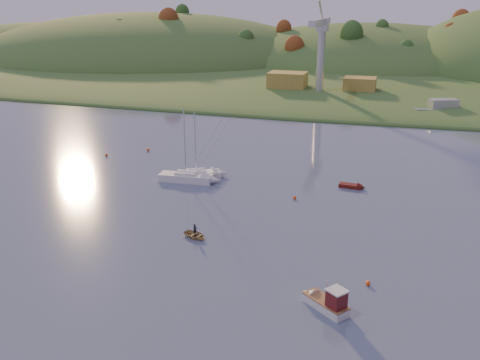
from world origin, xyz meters
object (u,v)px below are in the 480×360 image
(fishing_boat, at_px, (323,300))
(red_tender, at_px, (355,187))
(sailboat_near, at_px, (186,177))
(canoe, at_px, (195,235))
(sailboat_far, at_px, (196,174))

(fishing_boat, relative_size, red_tender, 1.31)
(sailboat_near, distance_m, canoe, 21.58)
(canoe, relative_size, red_tender, 0.80)
(fishing_boat, distance_m, red_tender, 35.08)
(sailboat_far, bearing_deg, sailboat_near, -146.84)
(fishing_boat, height_order, sailboat_far, sailboat_far)
(fishing_boat, height_order, red_tender, fishing_boat)
(red_tender, bearing_deg, fishing_boat, -83.76)
(canoe, xyz_separation_m, red_tender, (17.24, 23.98, -0.06))
(sailboat_near, xyz_separation_m, sailboat_far, (1.01, 1.91, -0.05))
(sailboat_far, bearing_deg, fishing_boat, -80.83)
(fishing_boat, xyz_separation_m, canoe, (-17.34, 11.10, -0.44))
(fishing_boat, bearing_deg, red_tender, -51.69)
(fishing_boat, bearing_deg, canoe, 5.52)
(sailboat_near, relative_size, sailboat_far, 1.08)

